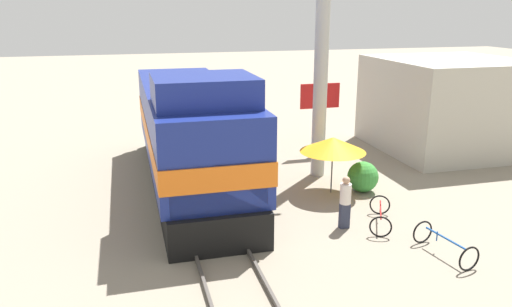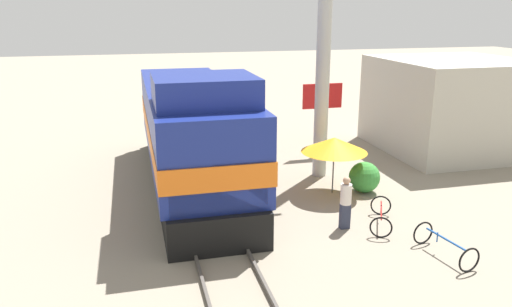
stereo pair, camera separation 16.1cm
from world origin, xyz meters
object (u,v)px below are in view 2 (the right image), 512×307
object	(u,v)px
locomotive	(193,135)
utility_pole	(324,40)
person_bystander	(346,201)
bicycle	(381,215)
billboard_sign	(322,102)
bicycle_spare	(445,245)
vendor_umbrella	(334,145)

from	to	relation	value
locomotive	utility_pole	bearing A→B (deg)	1.79
person_bystander	bicycle	xyz separation A→B (m)	(1.15, -0.12, -0.55)
utility_pole	person_bystander	size ratio (longest dim) A/B	6.41
locomotive	person_bystander	bearing A→B (deg)	-50.32
billboard_sign	person_bystander	bearing A→B (deg)	-106.11
billboard_sign	bicycle_spare	distance (m)	10.49
vendor_umbrella	billboard_sign	xyz separation A→B (m)	(1.46, 4.96, 0.61)
vendor_umbrella	person_bystander	bearing A→B (deg)	-105.56
vendor_umbrella	bicycle_spare	world-z (taller)	vendor_umbrella
utility_pole	bicycle_spare	distance (m)	8.93
bicycle	bicycle_spare	distance (m)	2.38
utility_pole	bicycle	distance (m)	7.14
vendor_umbrella	person_bystander	distance (m)	3.17
utility_pole	locomotive	bearing A→B (deg)	-178.21
vendor_umbrella	utility_pole	bearing A→B (deg)	82.43
person_bystander	bicycle	bearing A→B (deg)	-5.89
vendor_umbrella	bicycle	bearing A→B (deg)	-83.64
billboard_sign	bicycle	distance (m)	8.34
locomotive	bicycle	bearing A→B (deg)	-43.78
bicycle	bicycle_spare	xyz separation A→B (m)	(0.70, -2.27, 0.01)
locomotive	vendor_umbrella	bearing A→B (deg)	-21.42
utility_pole	vendor_umbrella	size ratio (longest dim) A/B	4.51
utility_pole	bicycle	bearing A→B (deg)	-89.23
utility_pole	bicycle	xyz separation A→B (m)	(0.07, -5.08, -5.01)
bicycle	vendor_umbrella	bearing A→B (deg)	-56.09
locomotive	vendor_umbrella	xyz separation A→B (m)	(4.80, -1.88, -0.20)
locomotive	billboard_sign	bearing A→B (deg)	26.17
billboard_sign	vendor_umbrella	bearing A→B (deg)	-106.43
billboard_sign	bicycle	size ratio (longest dim) A/B	1.71
vendor_umbrella	bicycle_spare	distance (m)	5.61
person_bystander	bicycle_spare	size ratio (longest dim) A/B	0.89
person_bystander	billboard_sign	bearing A→B (deg)	73.89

